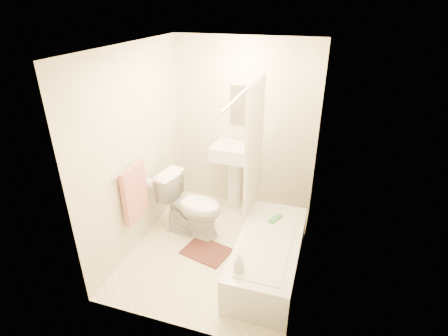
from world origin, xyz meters
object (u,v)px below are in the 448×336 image
(soap_bottle, at_px, (239,261))
(sink, at_px, (234,174))
(toilet, at_px, (192,206))
(bathtub, at_px, (268,256))
(bath_mat, at_px, (206,251))

(soap_bottle, bearing_deg, sink, 107.93)
(toilet, xyz_separation_m, bathtub, (1.10, -0.43, -0.19))
(bathtub, bearing_deg, soap_bottle, -109.55)
(bathtub, bearing_deg, toilet, 158.70)
(toilet, distance_m, soap_bottle, 1.33)
(soap_bottle, bearing_deg, bathtub, 70.45)
(bath_mat, relative_size, soap_bottle, 2.63)
(toilet, height_order, bath_mat, toilet)
(toilet, distance_m, sink, 0.83)
(toilet, bearing_deg, soap_bottle, -129.27)
(bathtub, distance_m, soap_bottle, 0.66)
(soap_bottle, bearing_deg, toilet, 132.79)
(toilet, bearing_deg, bath_mat, -128.74)
(sink, xyz_separation_m, bath_mat, (-0.03, -1.08, -0.54))
(sink, bearing_deg, toilet, -111.87)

